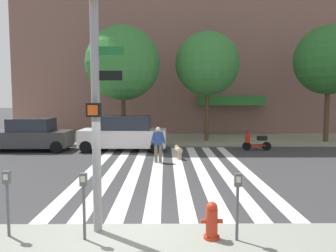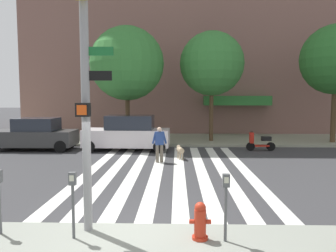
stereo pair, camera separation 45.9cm
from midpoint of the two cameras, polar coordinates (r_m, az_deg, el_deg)
name	(u,v)px [view 2 (the right image)]	position (r m, az deg, el deg)	size (l,w,h in m)	color
ground_plane	(150,169)	(13.90, -2.11, -7.49)	(160.00, 160.00, 0.00)	#353538
sidewalk_far	(161,139)	(23.05, -0.65, -2.31)	(80.00, 6.00, 0.15)	gray
crosswalk_stripes	(168,169)	(13.88, 1.01, -7.50)	(6.75, 12.00, 0.01)	silver
traffic_light_pole	(85,72)	(7.03, -12.37, 9.08)	(0.74, 0.46, 5.80)	gray
fire_hydrant	(200,221)	(6.96, 7.52, -15.98)	(0.44, 0.32, 0.76)	red
parking_meter_curbside	(73,196)	(6.99, -14.26, -11.60)	(0.14, 0.11, 1.36)	#515456
parking_meter_third_along	(226,198)	(6.78, 11.90, -12.06)	(0.14, 0.11, 1.36)	#515456
parked_car_near_curb	(35,135)	(20.21, -21.39, -1.42)	(4.60, 2.03, 1.82)	#373737
parked_car_behind_first	(128,134)	(18.78, -6.26, -1.32)	(4.83, 2.10, 1.98)	silver
parked_scooter	(261,142)	(19.31, 16.36, -2.73)	(1.63, 0.50, 1.11)	black
street_tree_nearest	(127,64)	(21.05, -6.45, 10.66)	(4.61, 4.61, 7.26)	#4C3823
street_tree_middle	(212,64)	(21.93, 8.18, 10.59)	(4.15, 4.15, 7.10)	#4C3823
street_tree_further	(336,60)	(23.55, 27.50, 10.12)	(4.36, 4.36, 7.38)	#4C3823
pedestrian_dog_walker	(159,142)	(15.20, -0.63, -2.87)	(0.70, 0.32, 1.64)	#6B6051
dog_on_leash	(180,150)	(16.11, 2.91, -4.16)	(0.39, 0.95, 0.65)	tan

